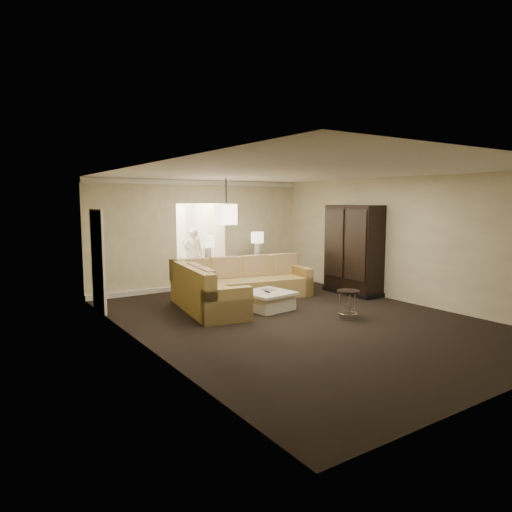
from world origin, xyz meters
TOP-DOWN VIEW (x-y plane):
  - ground at (0.00, 0.00)m, footprint 8.00×8.00m
  - wall_back at (0.00, 4.00)m, footprint 6.00×0.04m
  - wall_left at (-3.00, 0.00)m, footprint 0.04×8.00m
  - wall_right at (3.00, 0.00)m, footprint 0.04×8.00m
  - ceiling at (0.00, 0.00)m, footprint 6.00×8.00m
  - crown_molding at (0.00, 3.95)m, footprint 6.00×0.10m
  - baseboard at (0.00, 3.95)m, footprint 6.00×0.10m
  - side_door at (-2.97, 2.80)m, footprint 0.05×0.90m
  - foyer at (0.00, 5.34)m, footprint 1.44×2.02m
  - sectional_sofa at (-0.27, 1.92)m, footprint 3.56×2.69m
  - coffee_table at (0.00, 1.00)m, footprint 1.05×1.05m
  - console_table at (0.50, 3.20)m, footprint 2.18×0.84m
  - armoire at (2.69, 1.19)m, footprint 0.64×1.51m
  - drink_table at (0.88, -0.46)m, footprint 0.44×0.44m
  - table_lamp_left at (-0.31, 3.06)m, footprint 0.33×0.33m
  - table_lamp_right at (1.31, 3.34)m, footprint 0.33×0.33m
  - pendant_light at (0.00, 2.70)m, footprint 0.38×0.38m
  - person at (0.29, 5.11)m, footprint 0.71×0.59m

SIDE VIEW (x-z plane):
  - ground at x=0.00m, z-range 0.00..0.00m
  - baseboard at x=0.00m, z-range 0.00..0.12m
  - coffee_table at x=0.00m, z-range 0.00..0.39m
  - sectional_sofa at x=-0.27m, z-range -0.10..0.87m
  - drink_table at x=0.88m, z-range 0.12..0.67m
  - console_table at x=0.50m, z-range 0.08..0.90m
  - person at x=0.29m, z-range 0.00..1.67m
  - armoire at x=2.69m, z-range -0.05..2.12m
  - side_door at x=-2.97m, z-range 0.00..2.10m
  - table_lamp_left at x=-0.31m, z-range 0.93..1.55m
  - table_lamp_right at x=1.31m, z-range 0.93..1.55m
  - foyer at x=0.00m, z-range -0.10..2.70m
  - wall_back at x=0.00m, z-range 0.00..2.80m
  - wall_left at x=-3.00m, z-range 0.00..2.80m
  - wall_right at x=3.00m, z-range 0.00..2.80m
  - pendant_light at x=0.00m, z-range 1.41..2.50m
  - crown_molding at x=0.00m, z-range 2.67..2.79m
  - ceiling at x=0.00m, z-range 2.79..2.81m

